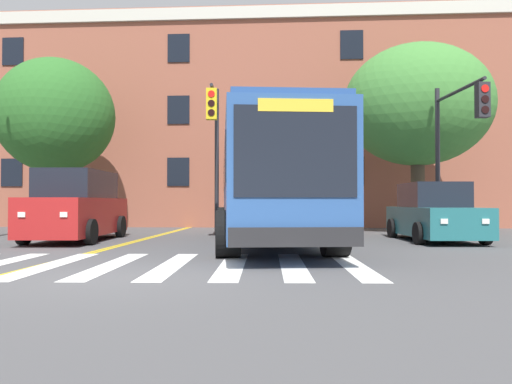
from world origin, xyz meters
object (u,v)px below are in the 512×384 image
object	(u,v)px
car_red_near_lane	(77,207)
traffic_light_overhead	(215,134)
car_teal_far_lane	(434,215)
street_tree_curbside_large	(417,105)
street_tree_curbside_small	(56,116)
city_bus	(268,181)
traffic_light_near_corner	(455,132)

from	to	relation	value
car_red_near_lane	traffic_light_overhead	bearing A→B (deg)	22.76
car_teal_far_lane	street_tree_curbside_large	bearing A→B (deg)	82.45
traffic_light_overhead	street_tree_curbside_small	xyz separation A→B (m)	(-7.27, 3.05, 1.26)
car_red_near_lane	traffic_light_overhead	distance (m)	5.25
city_bus	street_tree_curbside_large	bearing A→B (deg)	44.37
street_tree_curbside_large	car_teal_far_lane	bearing A→B (deg)	-97.55
city_bus	traffic_light_near_corner	bearing A→B (deg)	13.62
city_bus	car_teal_far_lane	distance (m)	5.65
car_teal_far_lane	traffic_light_overhead	world-z (taller)	traffic_light_overhead
street_tree_curbside_small	traffic_light_near_corner	bearing A→B (deg)	-15.82
traffic_light_near_corner	traffic_light_overhead	size ratio (longest dim) A/B	0.94
car_teal_far_lane	street_tree_curbside_small	size ratio (longest dim) A/B	0.65
street_tree_curbside_large	street_tree_curbside_small	bearing A→B (deg)	179.92
traffic_light_near_corner	car_teal_far_lane	bearing A→B (deg)	162.71
traffic_light_near_corner	street_tree_curbside_large	distance (m)	4.61
traffic_light_near_corner	street_tree_curbside_small	xyz separation A→B (m)	(-15.19, 4.30, 1.43)
car_red_near_lane	traffic_light_near_corner	distance (m)	12.39
street_tree_curbside_large	traffic_light_near_corner	bearing A→B (deg)	-88.85
city_bus	traffic_light_overhead	bearing A→B (deg)	126.45
car_teal_far_lane	traffic_light_near_corner	distance (m)	2.71
traffic_light_near_corner	car_red_near_lane	bearing A→B (deg)	-177.55
city_bus	traffic_light_near_corner	distance (m)	6.32
traffic_light_near_corner	traffic_light_overhead	xyz separation A→B (m)	(-7.92, 1.25, 0.17)
city_bus	street_tree_curbside_small	distance (m)	11.30
car_teal_far_lane	street_tree_curbside_small	distance (m)	15.67
car_red_near_lane	street_tree_curbside_small	distance (m)	6.87
city_bus	street_tree_curbside_small	bearing A→B (deg)	148.17
car_teal_far_lane	car_red_near_lane	bearing A→B (deg)	-176.44
car_red_near_lane	street_tree_curbside_small	xyz separation A→B (m)	(-3.05, 4.82, 3.83)
car_red_near_lane	street_tree_curbside_large	size ratio (longest dim) A/B	0.68
traffic_light_overhead	street_tree_curbside_large	world-z (taller)	street_tree_curbside_large
city_bus	street_tree_curbside_large	distance (m)	8.82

